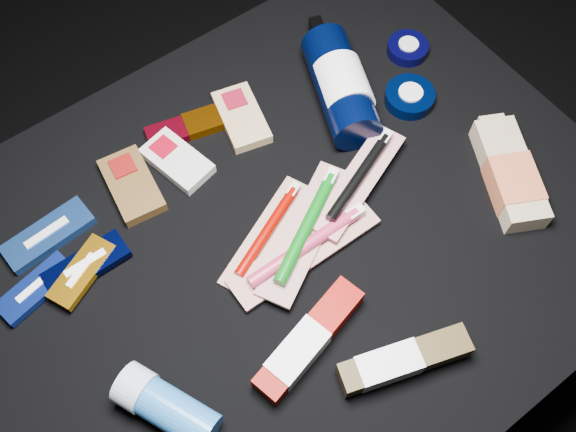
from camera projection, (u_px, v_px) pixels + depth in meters
ground at (285, 320)px, 1.29m from camera, size 3.00×3.00×0.00m
cloth_table at (284, 283)px, 1.11m from camera, size 0.98×0.78×0.40m
luna_bar_0 at (48, 235)px, 0.92m from camera, size 0.13×0.06×0.02m
luna_bar_1 at (36, 288)px, 0.88m from camera, size 0.12×0.06×0.01m
luna_bar_2 at (87, 265)px, 0.90m from camera, size 0.12×0.05×0.02m
luna_bar_3 at (82, 272)px, 0.89m from camera, size 0.11×0.08×0.01m
clif_bar_0 at (131, 183)px, 0.96m from camera, size 0.08×0.13×0.02m
clif_bar_1 at (175, 159)px, 0.98m from camera, size 0.08×0.12×0.02m
clif_bar_2 at (240, 115)px, 1.02m from camera, size 0.09×0.13×0.02m
power_bar at (194, 125)px, 1.01m from camera, size 0.14×0.07×0.02m
lotion_bottle at (341, 86)px, 1.01m from camera, size 0.15×0.25×0.08m
cream_tin_upper at (408, 48)px, 1.08m from camera, size 0.07×0.07×0.02m
cream_tin_lower at (410, 97)px, 1.03m from camera, size 0.08×0.08×0.02m
bodywash_bottle at (510, 175)px, 0.96m from camera, size 0.14×0.19×0.04m
deodorant_stick at (165, 406)px, 0.79m from camera, size 0.10×0.14×0.06m
toothbrush_pack_0 at (268, 232)px, 0.93m from camera, size 0.20×0.12×0.02m
toothbrush_pack_1 at (306, 248)px, 0.90m from camera, size 0.24×0.06×0.03m
toothbrush_pack_2 at (307, 228)px, 0.91m from camera, size 0.23×0.16×0.03m
toothbrush_pack_3 at (360, 178)px, 0.94m from camera, size 0.21×0.12×0.02m
toothpaste_carton_red at (305, 344)px, 0.84m from camera, size 0.19×0.08×0.04m
toothpaste_carton_green at (399, 362)px, 0.82m from camera, size 0.18×0.09×0.03m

